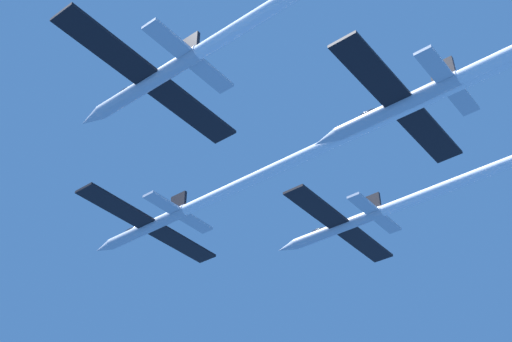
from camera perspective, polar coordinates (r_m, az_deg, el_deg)
The scene contains 1 object.
jet_lead at distance 69.14m, azimuth 5.57°, elevation 2.03°, with size 20.89×80.94×3.46m.
Camera 1 is at (-46.28, -53.52, -43.24)m, focal length 47.08 mm.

